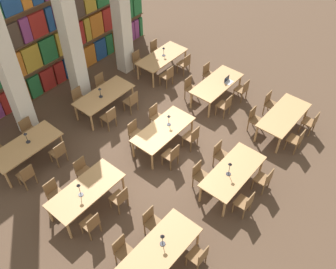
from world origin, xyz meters
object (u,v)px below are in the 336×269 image
(reading_table_3, at_px, (86,191))
(chair_2, at_px, (199,256))
(desk_lamp_5, at_px, (100,91))
(chair_35, at_px, (156,50))
(reading_table_6, at_px, (26,147))
(chair_4, at_px, (245,203))
(chair_12, at_px, (91,224))
(chair_14, at_px, (120,198))
(chair_3, at_px, (152,221))
(chair_16, at_px, (172,155))
(chair_13, at_px, (54,193))
(desk_lamp_3, at_px, (169,118))
(reading_table_8, at_px, (162,58))
(reading_table_1, at_px, (233,172))
(reading_table_4, at_px, (163,131))
(chair_29, at_px, (79,99))
(reading_table_2, at_px, (284,116))
(chair_20, at_px, (225,105))
(reading_table_0, at_px, (160,250))
(chair_28, at_px, (109,117))
(chair_7, at_px, (220,154))
(chair_1, at_px, (123,250))
(desk_lamp_1, at_px, (230,167))
(chair_24, at_px, (26,175))
(chair_30, at_px, (132,101))
(desk_lamp_0, at_px, (162,238))
(chair_8, at_px, (296,140))
(chair_11, at_px, (270,103))
(reading_table_7, at_px, (104,96))
(chair_21, at_px, (190,88))
(chair_33, at_px, (138,61))
(chair_17, at_px, (135,133))
(chair_23, at_px, (208,74))
(chair_5, at_px, (200,175))
(chair_26, at_px, (58,152))
(chair_15, at_px, (83,170))
(chair_6, at_px, (264,179))
(chair_31, at_px, (102,84))
(chair_22, at_px, (242,89))
(chair_9, at_px, (255,119))
(laptop, at_px, (228,81))
(desk_lamp_6, at_px, (164,50))
(chair_18, at_px, (192,137))
(chair_34, at_px, (185,63))
(pillar_center, at_px, (68,25))
(chair_19, at_px, (156,116))
(chair_32, at_px, (168,76))
(desk_lamp_4, at_px, (26,136))
(reading_table_5, at_px, (217,84))

(reading_table_3, bearing_deg, chair_2, -81.24)
(desk_lamp_5, bearing_deg, chair_35, 11.62)
(reading_table_6, bearing_deg, chair_4, -66.61)
(chair_12, xyz_separation_m, chair_14, (1.06, 0.00, 0.00))
(chair_3, xyz_separation_m, desk_lamp_5, (2.48, 4.57, 0.53))
(chair_16, xyz_separation_m, chair_35, (4.14, 4.27, 0.00))
(chair_13, distance_m, desk_lamp_3, 4.12)
(chair_2, xyz_separation_m, reading_table_8, (5.79, 6.12, 0.19))
(reading_table_1, height_order, reading_table_4, same)
(chair_12, xyz_separation_m, chair_29, (3.19, 4.18, 0.00))
(reading_table_2, xyz_separation_m, chair_20, (-0.58, 1.94, -0.19))
(reading_table_0, relative_size, chair_28, 2.45)
(chair_4, height_order, chair_7, same)
(chair_1, distance_m, desk_lamp_1, 3.64)
(chair_24, bearing_deg, chair_16, -39.81)
(chair_20, bearing_deg, desk_lamp_5, 128.09)
(chair_28, height_order, chair_30, same)
(desk_lamp_0, relative_size, chair_28, 0.47)
(chair_8, bearing_deg, chair_12, 156.48)
(chair_11, xyz_separation_m, reading_table_7, (-3.64, 4.61, 0.19))
(chair_21, bearing_deg, chair_33, -90.89)
(chair_17, relative_size, chair_23, 1.00)
(reading_table_1, height_order, chair_5, chair_5)
(chair_7, distance_m, chair_26, 5.01)
(chair_13, xyz_separation_m, chair_15, (1.06, 0.00, 0.00))
(chair_6, xyz_separation_m, chair_31, (0.08, 6.93, 0.00))
(chair_17, bearing_deg, reading_table_3, 14.22)
(reading_table_8, bearing_deg, chair_22, -81.15)
(chair_9, bearing_deg, reading_table_8, -97.09)
(reading_table_0, distance_m, chair_13, 3.52)
(chair_13, relative_size, chair_23, 1.00)
(chair_5, bearing_deg, chair_23, -147.38)
(chair_11, bearing_deg, chair_2, 13.53)
(laptop, height_order, desk_lamp_5, desk_lamp_5)
(chair_2, bearing_deg, chair_24, 102.40)
(desk_lamp_0, distance_m, desk_lamp_6, 8.21)
(reading_table_0, distance_m, chair_21, 6.67)
(chair_18, relative_size, chair_33, 1.00)
(desk_lamp_5, bearing_deg, chair_34, -11.25)
(chair_4, bearing_deg, pillar_center, 85.93)
(chair_1, height_order, chair_19, same)
(chair_20, xyz_separation_m, reading_table_7, (-2.53, 3.44, 0.19))
(chair_17, relative_size, desk_lamp_3, 2.14)
(chair_14, distance_m, chair_18, 3.18)
(chair_32, bearing_deg, reading_table_4, -142.54)
(desk_lamp_4, xyz_separation_m, reading_table_7, (3.10, -0.09, -0.34))
(chair_13, height_order, chair_15, same)
(chair_13, distance_m, desk_lamp_4, 2.12)
(chair_32, bearing_deg, chair_4, -120.16)
(reading_table_5, bearing_deg, chair_31, 126.25)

